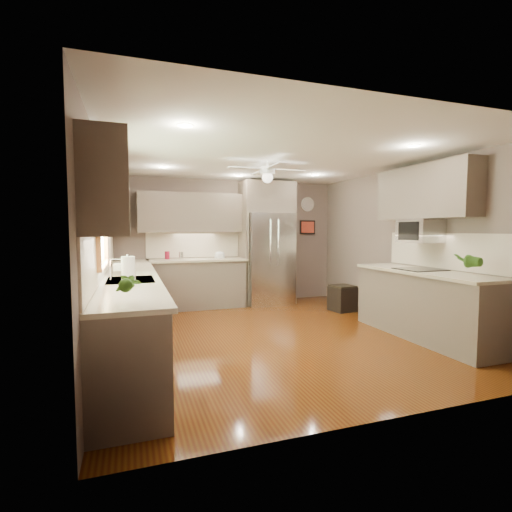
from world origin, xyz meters
TOP-DOWN VIEW (x-y plane):
  - floor at (0.00, 0.00)m, footprint 5.00×5.00m
  - ceiling at (0.00, 0.00)m, footprint 5.00×5.00m
  - wall_back at (0.00, 2.50)m, footprint 4.50×0.00m
  - wall_front at (0.00, -2.50)m, footprint 4.50×0.00m
  - wall_left at (-2.25, 0.00)m, footprint 0.00×5.00m
  - wall_right at (2.25, 0.00)m, footprint 0.00×5.00m
  - canister_a at (-1.28, 2.24)m, footprint 0.09×0.09m
  - canister_b at (-1.02, 2.25)m, footprint 0.11×0.11m
  - soap_bottle at (-2.08, 0.05)m, footprint 0.09×0.10m
  - potted_plant_left at (-1.94, -1.98)m, footprint 0.19×0.15m
  - potted_plant_right at (1.90, -1.45)m, footprint 0.22×0.19m
  - bowl at (-0.28, 2.20)m, footprint 0.22×0.22m
  - left_run at (-1.95, 0.15)m, footprint 0.65×4.70m
  - back_run at (-0.72, 2.20)m, footprint 1.85×0.65m
  - uppers at (-0.74, 0.71)m, footprint 4.50×4.70m
  - window at (-2.22, -0.50)m, footprint 0.05×1.12m
  - sink at (-1.93, -0.50)m, footprint 0.50×0.70m
  - refrigerator at (0.70, 2.16)m, footprint 1.06×0.75m
  - right_run at (1.93, -0.80)m, footprint 0.70×2.20m
  - microwave at (2.03, -0.55)m, footprint 0.43×0.55m
  - ceiling_fan at (-0.00, 0.30)m, footprint 1.18×1.18m
  - recessed_lights at (-0.04, 0.40)m, footprint 2.84×3.14m
  - wall_clock at (1.75, 2.48)m, footprint 0.30×0.03m
  - framed_print at (1.75, 2.48)m, footprint 0.36×0.03m
  - stool at (1.76, 1.05)m, footprint 0.44×0.44m
  - paper_towel at (-1.95, -0.96)m, footprint 0.13×0.13m

SIDE VIEW (x-z plane):
  - floor at x=0.00m, z-range 0.00..0.00m
  - stool at x=1.76m, z-range 0.00..0.48m
  - left_run at x=-1.95m, z-range -0.24..1.21m
  - back_run at x=-0.72m, z-range -0.24..1.21m
  - right_run at x=1.93m, z-range -0.24..1.21m
  - sink at x=-1.93m, z-range 0.75..1.07m
  - bowl at x=-0.28m, z-range 0.94..0.99m
  - canister_b at x=-1.02m, z-range 0.94..1.08m
  - canister_a at x=-1.28m, z-range 0.95..1.09m
  - soap_bottle at x=-2.08m, z-range 0.94..1.14m
  - paper_towel at x=-1.95m, z-range 0.92..1.24m
  - potted_plant_left at x=-1.94m, z-range 0.94..1.26m
  - potted_plant_right at x=1.90m, z-range 0.94..1.30m
  - refrigerator at x=0.70m, z-range -0.04..2.41m
  - wall_back at x=0.00m, z-range -1.00..3.50m
  - wall_front at x=0.00m, z-range -1.00..3.50m
  - wall_left at x=-2.25m, z-range -1.25..3.75m
  - wall_right at x=2.25m, z-range -1.25..3.75m
  - microwave at x=2.03m, z-range 1.31..1.65m
  - framed_print at x=1.75m, z-range 1.40..1.70m
  - window at x=-2.22m, z-range 1.09..2.01m
  - uppers at x=-0.74m, z-range 1.39..2.35m
  - wall_clock at x=1.75m, z-range 1.90..2.20m
  - ceiling_fan at x=0.00m, z-range 2.17..2.49m
  - recessed_lights at x=-0.04m, z-range 2.49..2.50m
  - ceiling at x=0.00m, z-range 2.50..2.50m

